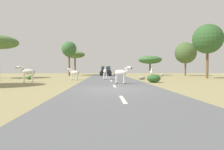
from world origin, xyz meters
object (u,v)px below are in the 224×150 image
(zebra_1, at_px, (121,73))
(tree_3, at_px, (208,39))
(zebra_2, at_px, (27,72))
(rock_0, at_px, (161,75))
(car_0, at_px, (105,71))
(tree_6, at_px, (186,53))
(tree_1, at_px, (75,55))
(zebra_4, at_px, (74,73))
(tree_5, at_px, (150,60))
(zebra_3, at_px, (151,72))
(zebra_0, at_px, (105,72))
(bush_1, at_px, (154,78))
(tree_2, at_px, (69,49))
(rock_1, at_px, (142,78))
(bush_3, at_px, (30,77))

(zebra_1, bearing_deg, tree_3, 150.42)
(zebra_2, relative_size, rock_0, 2.70)
(car_0, bearing_deg, tree_6, -2.31)
(tree_1, bearing_deg, zebra_4, -81.86)
(zebra_4, xyz_separation_m, tree_5, (13.18, 17.01, 2.35))
(zebra_3, xyz_separation_m, tree_1, (-12.57, 16.56, 3.53))
(zebra_1, distance_m, car_0, 19.93)
(zebra_0, xyz_separation_m, zebra_4, (-3.66, -0.45, -0.13))
(tree_3, bearing_deg, bush_1, -141.51)
(tree_2, distance_m, bush_1, 22.18)
(zebra_1, relative_size, car_0, 0.35)
(rock_0, bearing_deg, zebra_0, -135.10)
(zebra_3, relative_size, tree_6, 0.23)
(rock_0, bearing_deg, tree_3, -59.38)
(tree_3, distance_m, rock_1, 11.13)
(tree_5, height_order, rock_0, tree_5)
(zebra_0, xyz_separation_m, bush_1, (4.62, -4.72, -0.59))
(zebra_4, distance_m, car_0, 14.01)
(rock_1, bearing_deg, tree_1, 120.63)
(zebra_3, distance_m, rock_0, 8.47)
(zebra_2, distance_m, tree_2, 18.03)
(rock_0, bearing_deg, zebra_2, -142.17)
(tree_1, relative_size, tree_6, 0.80)
(tree_6, height_order, rock_0, tree_6)
(tree_3, bearing_deg, zebra_2, -163.16)
(tree_1, xyz_separation_m, tree_3, (20.48, -16.04, 1.02))
(zebra_1, height_order, rock_0, zebra_1)
(bush_1, bearing_deg, zebra_0, 134.38)
(zebra_3, bearing_deg, rock_0, -114.18)
(zebra_4, relative_size, tree_3, 0.20)
(tree_3, distance_m, tree_6, 10.68)
(bush_3, bearing_deg, tree_1, 80.35)
(zebra_2, relative_size, tree_1, 0.34)
(zebra_1, bearing_deg, rock_0, 176.11)
(tree_1, distance_m, rock_0, 19.07)
(zebra_0, height_order, zebra_3, zebra_0)
(car_0, relative_size, tree_1, 0.86)
(tree_6, bearing_deg, car_0, -178.97)
(tree_2, distance_m, tree_6, 22.41)
(zebra_2, height_order, tree_6, tree_6)
(zebra_0, relative_size, tree_3, 0.22)
(zebra_4, height_order, rock_1, zebra_4)
(zebra_2, xyz_separation_m, tree_2, (0.94, 17.54, 4.06))
(zebra_3, xyz_separation_m, bush_3, (-15.54, -0.95, -0.59))
(car_0, xyz_separation_m, tree_2, (-6.90, 0.72, 4.20))
(zebra_0, bearing_deg, tree_2, -67.80)
(zebra_3, bearing_deg, bush_1, 79.69)
(bush_1, bearing_deg, tree_2, 121.62)
(zebra_0, height_order, tree_2, tree_2)
(zebra_1, bearing_deg, rock_1, 179.57)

